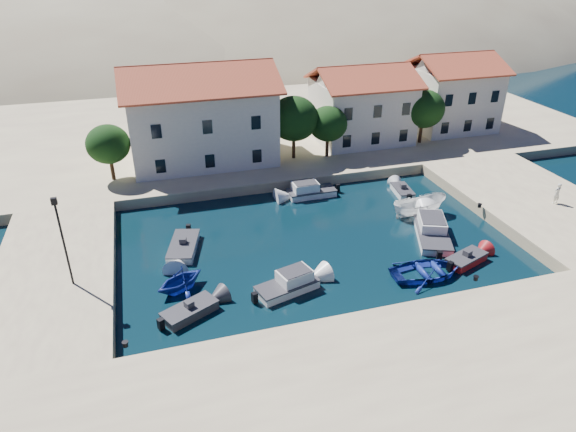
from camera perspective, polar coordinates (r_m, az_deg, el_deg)
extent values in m
plane|color=black|center=(32.74, 8.92, -11.55)|extent=(400.00, 400.00, 0.00)
cube|color=tan|center=(28.58, 14.22, -17.92)|extent=(52.00, 12.00, 1.00)
cube|color=tan|center=(50.09, 25.77, 1.22)|extent=(11.00, 20.00, 1.00)
cube|color=tan|center=(38.88, -24.59, -6.16)|extent=(8.00, 20.00, 1.00)
cube|color=tan|center=(65.27, -3.50, 9.80)|extent=(80.00, 36.00, 1.00)
ellipsoid|color=gray|center=(138.62, -15.25, 9.77)|extent=(198.00, 126.00, 72.00)
ellipsoid|color=gray|center=(165.95, 0.53, 11.82)|extent=(220.00, 176.00, 99.00)
cube|color=white|center=(53.28, -9.60, 10.11)|extent=(14.00, 9.00, 7.50)
pyramid|color=#A93E26|center=(52.04, -10.03, 15.20)|extent=(14.70, 9.45, 2.20)
cube|color=white|center=(59.10, 8.16, 11.46)|extent=(10.00, 8.00, 6.50)
pyramid|color=#A93E26|center=(58.09, 8.44, 15.39)|extent=(10.50, 8.40, 1.80)
cube|color=white|center=(65.62, 17.65, 12.32)|extent=(9.00, 8.00, 7.00)
pyramid|color=#A93E26|center=(64.68, 18.22, 16.06)|extent=(9.45, 8.40, 1.80)
cylinder|color=#382314|center=(51.04, -18.97, 5.18)|extent=(0.36, 0.36, 2.50)
ellipsoid|color=black|center=(50.27, -19.36, 7.54)|extent=(4.00, 4.00, 3.60)
cylinder|color=#382314|center=(53.43, 0.64, 8.00)|extent=(0.36, 0.36, 3.00)
ellipsoid|color=black|center=(52.58, 0.65, 10.77)|extent=(5.00, 5.00, 4.50)
cylinder|color=#382314|center=(54.15, 4.37, 7.91)|extent=(0.36, 0.36, 2.50)
ellipsoid|color=black|center=(53.44, 4.46, 10.18)|extent=(4.00, 4.00, 3.60)
cylinder|color=#382314|center=(59.83, 14.54, 9.17)|extent=(0.36, 0.36, 2.75)
ellipsoid|color=black|center=(59.12, 14.82, 11.44)|extent=(4.60, 4.60, 4.14)
cylinder|color=black|center=(35.19, -23.62, -2.88)|extent=(0.14, 0.14, 6.00)
cube|color=black|center=(33.88, -24.57, 1.50)|extent=(0.35, 0.25, 0.45)
cylinder|color=black|center=(30.45, -17.62, -13.44)|extent=(0.36, 0.36, 0.30)
cylinder|color=black|center=(36.28, 20.14, -6.52)|extent=(0.36, 0.36, 0.30)
cylinder|color=black|center=(46.28, 20.52, 1.08)|extent=(0.36, 0.36, 0.30)
cube|color=#35343A|center=(33.32, -10.85, -10.39)|extent=(3.75, 2.92, 0.90)
cube|color=#35343A|center=(33.12, -10.90, -9.94)|extent=(3.84, 2.99, 0.10)
cube|color=#35343A|center=(32.99, -10.93, -9.64)|extent=(0.67, 0.67, 0.50)
cube|color=white|center=(34.77, -0.10, -7.99)|extent=(4.48, 2.85, 0.90)
cube|color=#35343A|center=(34.57, -0.10, -7.54)|extent=(4.59, 2.91, 0.10)
cube|color=white|center=(34.36, -0.10, -7.04)|extent=(2.53, 2.06, 0.90)
imported|color=navy|center=(37.72, 15.21, -6.39)|extent=(5.52, 4.03, 1.12)
cube|color=maroon|center=(39.84, 19.19, -4.62)|extent=(3.48, 2.45, 0.90)
cube|color=#35343A|center=(39.67, 19.26, -4.22)|extent=(3.56, 2.50, 0.10)
cube|color=#35343A|center=(39.56, 19.31, -3.95)|extent=(0.64, 0.64, 0.50)
cube|color=white|center=(42.34, 15.72, -2.05)|extent=(4.27, 6.10, 0.90)
cube|color=#35343A|center=(42.19, 15.78, -1.66)|extent=(4.36, 6.24, 0.10)
cube|color=white|center=(42.01, 15.84, -1.22)|extent=(2.94, 3.51, 0.90)
imported|color=white|center=(45.68, 14.23, 0.09)|extent=(4.92, 1.92, 1.89)
cube|color=white|center=(49.16, 12.59, 2.65)|extent=(1.79, 3.13, 0.90)
cube|color=#35343A|center=(49.02, 12.63, 3.00)|extent=(1.82, 3.20, 0.10)
cube|color=#35343A|center=(48.93, 12.66, 3.23)|extent=(0.56, 0.56, 0.50)
imported|color=navy|center=(35.80, -11.82, -7.97)|extent=(4.53, 4.35, 1.84)
cube|color=white|center=(39.97, -11.52, -3.41)|extent=(2.97, 4.62, 0.90)
cube|color=#35343A|center=(39.80, -11.57, -3.00)|extent=(3.04, 4.73, 0.10)
cube|color=#35343A|center=(39.69, -11.60, -2.73)|extent=(0.62, 0.62, 0.50)
cube|color=white|center=(47.73, 2.62, 2.54)|extent=(4.40, 1.94, 0.90)
cube|color=#35343A|center=(47.59, 2.62, 2.90)|extent=(4.50, 1.97, 0.10)
cube|color=white|center=(47.44, 2.63, 3.31)|extent=(2.34, 1.62, 0.90)
imported|color=silver|center=(49.39, 27.72, 2.24)|extent=(0.73, 0.53, 1.84)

